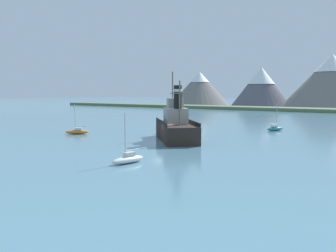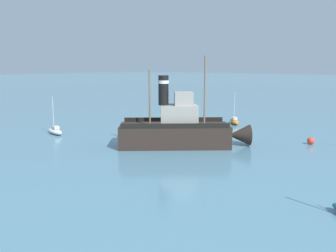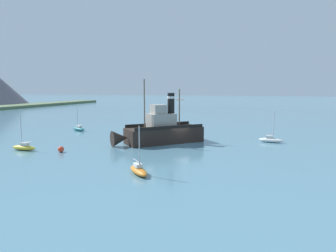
% 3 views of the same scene
% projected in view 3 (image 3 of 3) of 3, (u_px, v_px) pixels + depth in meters
% --- Properties ---
extents(ground_plane, '(600.00, 600.00, 0.00)m').
position_uv_depth(ground_plane, '(181.00, 144.00, 46.21)').
color(ground_plane, teal).
extents(old_tugboat, '(12.29, 12.84, 9.90)m').
position_uv_depth(old_tugboat, '(161.00, 131.00, 46.83)').
color(old_tugboat, '#2D231E').
rests_on(old_tugboat, ground).
extents(sailboat_orange, '(3.55, 3.38, 4.90)m').
position_uv_depth(sailboat_orange, '(139.00, 170.00, 29.82)').
color(sailboat_orange, orange).
rests_on(sailboat_orange, ground).
extents(sailboat_white, '(1.72, 3.93, 4.90)m').
position_uv_depth(sailboat_white, '(271.00, 140.00, 47.38)').
color(sailboat_white, white).
rests_on(sailboat_white, ground).
extents(sailboat_teal, '(2.56, 3.92, 4.90)m').
position_uv_depth(sailboat_teal, '(79.00, 129.00, 60.37)').
color(sailboat_teal, '#23757A').
rests_on(sailboat_teal, ground).
extents(sailboat_yellow, '(1.23, 3.84, 4.90)m').
position_uv_depth(sailboat_yellow, '(24.00, 147.00, 41.37)').
color(sailboat_yellow, gold).
rests_on(sailboat_yellow, ground).
extents(mooring_buoy, '(0.81, 0.81, 0.81)m').
position_uv_depth(mooring_buoy, '(61.00, 149.00, 40.08)').
color(mooring_buoy, red).
rests_on(mooring_buoy, ground).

